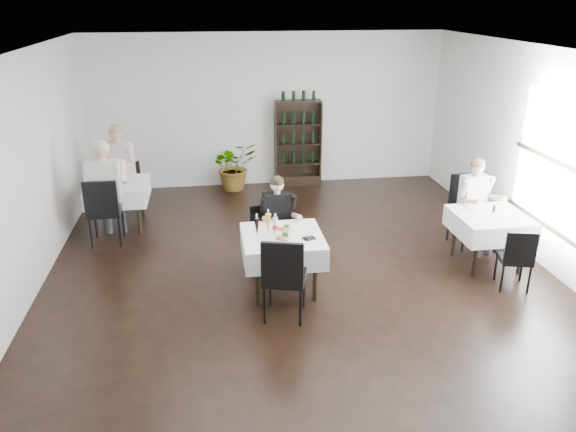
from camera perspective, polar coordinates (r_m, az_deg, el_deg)
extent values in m
plane|color=black|center=(7.58, 1.72, -7.17)|extent=(9.00, 9.00, 0.00)
plane|color=white|center=(6.68, 2.01, 16.02)|extent=(9.00, 9.00, 0.00)
plane|color=white|center=(11.31, -2.16, 10.64)|extent=(7.00, 0.00, 7.00)
plane|color=white|center=(7.27, -26.49, 2.08)|extent=(0.00, 9.00, 9.00)
plane|color=white|center=(8.32, 26.40, 4.36)|extent=(0.00, 9.00, 9.00)
cube|color=white|center=(8.30, 26.35, 4.68)|extent=(0.03, 2.20, 1.80)
cube|color=black|center=(8.56, 25.23, -1.20)|extent=(0.05, 2.30, 0.06)
cube|color=black|center=(11.56, 1.00, 3.73)|extent=(0.90, 0.28, 0.20)
cylinder|color=black|center=(7.02, -3.13, -6.42)|extent=(0.06, 0.06, 0.71)
cylinder|color=black|center=(7.67, -3.64, -3.88)|extent=(0.06, 0.06, 0.71)
cylinder|color=black|center=(7.11, 2.77, -6.03)|extent=(0.06, 0.06, 0.71)
cylinder|color=black|center=(7.75, 1.76, -3.55)|extent=(0.06, 0.06, 0.71)
cube|color=black|center=(7.22, -0.57, -2.26)|extent=(0.85, 0.85, 0.04)
cube|color=white|center=(7.26, -0.57, -3.05)|extent=(1.03, 1.03, 0.30)
cylinder|color=black|center=(9.49, -19.02, 0.06)|extent=(0.06, 0.06, 0.71)
cylinder|color=black|center=(10.12, -18.39, 1.46)|extent=(0.06, 0.06, 0.71)
cylinder|color=black|center=(9.38, -14.95, 0.28)|extent=(0.06, 0.06, 0.71)
cylinder|color=black|center=(10.01, -14.56, 1.68)|extent=(0.06, 0.06, 0.71)
cube|color=black|center=(9.62, -16.97, 2.98)|extent=(0.80, 0.80, 0.04)
cube|color=white|center=(9.66, -16.90, 2.37)|extent=(0.98, 0.98, 0.30)
cylinder|color=black|center=(8.10, 18.52, -3.59)|extent=(0.06, 0.06, 0.71)
cylinder|color=black|center=(8.65, 16.59, -1.72)|extent=(0.06, 0.06, 0.71)
cylinder|color=black|center=(8.42, 22.67, -3.21)|extent=(0.06, 0.06, 0.71)
cylinder|color=black|center=(8.95, 20.55, -1.43)|extent=(0.06, 0.06, 0.71)
cube|color=black|center=(8.39, 19.90, -0.11)|extent=(0.80, 0.80, 0.04)
cube|color=white|center=(8.42, 19.81, -0.81)|extent=(0.98, 0.98, 0.30)
imported|color=#21581E|center=(11.21, -5.49, 5.09)|extent=(1.07, 1.00, 0.96)
cylinder|color=black|center=(7.88, -2.82, -4.40)|extent=(0.03, 0.03, 0.39)
cylinder|color=black|center=(8.17, -3.63, -3.42)|extent=(0.03, 0.03, 0.39)
cylinder|color=black|center=(7.99, -0.49, -4.00)|extent=(0.03, 0.03, 0.39)
cylinder|color=black|center=(8.28, -1.38, -3.04)|extent=(0.03, 0.03, 0.39)
cube|color=black|center=(7.98, -2.10, -2.26)|extent=(0.48, 0.48, 0.06)
cube|color=black|center=(8.05, -2.57, -0.27)|extent=(0.39, 0.14, 0.43)
cylinder|color=black|center=(6.99, 1.63, -7.54)|extent=(0.04, 0.04, 0.49)
cylinder|color=black|center=(6.63, 1.28, -9.32)|extent=(0.04, 0.04, 0.49)
cylinder|color=black|center=(7.04, -1.84, -7.34)|extent=(0.04, 0.04, 0.49)
cylinder|color=black|center=(6.67, -2.39, -9.09)|extent=(0.04, 0.04, 0.49)
cube|color=black|center=(6.70, -0.33, -6.26)|extent=(0.60, 0.60, 0.07)
cube|color=black|center=(6.37, -0.59, -4.91)|extent=(0.48, 0.18, 0.53)
cylinder|color=black|center=(10.28, -16.33, 1.10)|extent=(0.03, 0.03, 0.40)
cylinder|color=black|center=(10.61, -16.52, 1.70)|extent=(0.03, 0.03, 0.40)
cylinder|color=black|center=(10.31, -14.43, 1.35)|extent=(0.03, 0.03, 0.40)
cylinder|color=black|center=(10.63, -14.68, 1.94)|extent=(0.03, 0.03, 0.40)
cube|color=black|center=(10.39, -15.61, 2.68)|extent=(0.47, 0.47, 0.06)
cube|color=black|center=(10.49, -15.85, 4.18)|extent=(0.40, 0.13, 0.43)
cylinder|color=black|center=(9.39, -16.40, -0.57)|extent=(0.04, 0.04, 0.49)
cylinder|color=black|center=(9.00, -16.73, -1.58)|extent=(0.04, 0.04, 0.49)
cylinder|color=black|center=(9.46, -18.96, -0.70)|extent=(0.04, 0.04, 0.49)
cylinder|color=black|center=(9.07, -19.40, -1.72)|extent=(0.04, 0.04, 0.49)
cube|color=black|center=(9.13, -18.07, 0.48)|extent=(0.49, 0.49, 0.07)
cube|color=black|center=(8.82, -18.50, 1.71)|extent=(0.49, 0.06, 0.53)
cylinder|color=black|center=(8.87, 17.40, -1.99)|extent=(0.04, 0.04, 0.50)
cylinder|color=black|center=(9.20, 15.99, -0.96)|extent=(0.04, 0.04, 0.50)
cylinder|color=black|center=(9.10, 19.71, -1.66)|extent=(0.04, 0.04, 0.50)
cylinder|color=black|center=(9.43, 18.25, -0.67)|extent=(0.04, 0.04, 0.50)
cube|color=black|center=(9.04, 18.04, 0.34)|extent=(0.56, 0.56, 0.08)
cube|color=black|center=(9.13, 17.49, 2.55)|extent=(0.50, 0.12, 0.54)
cylinder|color=black|center=(8.25, 22.64, -4.92)|extent=(0.03, 0.03, 0.39)
cylinder|color=black|center=(7.96, 23.29, -6.00)|extent=(0.03, 0.03, 0.39)
cylinder|color=black|center=(8.16, 20.34, -4.88)|extent=(0.03, 0.03, 0.39)
cylinder|color=black|center=(7.86, 20.91, -5.98)|extent=(0.03, 0.03, 0.39)
cube|color=black|center=(7.97, 22.01, -4.01)|extent=(0.48, 0.48, 0.06)
cube|color=black|center=(7.72, 22.59, -3.03)|extent=(0.39, 0.14, 0.43)
cube|color=#3D3D44|center=(7.80, -1.43, -2.04)|extent=(0.19, 0.40, 0.13)
cylinder|color=#3D3D44|center=(7.78, -1.07, -4.48)|extent=(0.10, 0.10, 0.45)
cube|color=#3D3D44|center=(7.85, -0.12, -1.88)|extent=(0.19, 0.40, 0.13)
cylinder|color=#3D3D44|center=(7.83, 0.24, -4.31)|extent=(0.10, 0.10, 0.45)
cube|color=black|center=(7.87, -1.14, 0.57)|extent=(0.40, 0.26, 0.51)
cylinder|color=tan|center=(7.60, -2.17, -0.37)|extent=(0.12, 0.30, 0.14)
cylinder|color=tan|center=(7.71, 0.89, -0.03)|extent=(0.12, 0.30, 0.14)
sphere|color=tan|center=(7.72, -1.13, 3.22)|extent=(0.19, 0.19, 0.19)
sphere|color=black|center=(7.71, -1.13, 3.42)|extent=(0.19, 0.19, 0.19)
cube|color=#3D3D44|center=(10.16, -17.61, 3.23)|extent=(0.31, 0.49, 0.16)
cylinder|color=#3D3D44|center=(10.11, -17.93, 1.00)|extent=(0.12, 0.12, 0.54)
cube|color=#3D3D44|center=(10.05, -16.51, 3.17)|extent=(0.31, 0.49, 0.16)
cylinder|color=#3D3D44|center=(10.00, -16.83, 0.91)|extent=(0.12, 0.12, 0.54)
cube|color=silver|center=(10.18, -16.73, 5.53)|extent=(0.50, 0.38, 0.61)
cylinder|color=tan|center=(10.06, -18.79, 4.97)|extent=(0.20, 0.35, 0.17)
cylinder|color=tan|center=(9.81, -16.21, 4.87)|extent=(0.20, 0.35, 0.17)
sphere|color=tan|center=(10.05, -17.07, 8.04)|extent=(0.23, 0.23, 0.23)
sphere|color=olive|center=(10.04, -17.10, 8.23)|extent=(0.23, 0.23, 0.23)
cube|color=#3D3D44|center=(9.21, -16.94, 1.60)|extent=(0.17, 0.48, 0.16)
cylinder|color=#3D3D44|center=(9.53, -16.53, -0.02)|extent=(0.13, 0.13, 0.56)
cube|color=#3D3D44|center=(9.26, -18.34, 1.52)|extent=(0.17, 0.48, 0.16)
cylinder|color=#3D3D44|center=(9.57, -17.88, -0.09)|extent=(0.13, 0.13, 0.56)
cube|color=silver|center=(8.91, -18.13, 3.37)|extent=(0.46, 0.26, 0.63)
cylinder|color=tan|center=(9.17, -16.18, 3.93)|extent=(0.10, 0.36, 0.18)
cylinder|color=tan|center=(9.26, -19.41, 3.73)|extent=(0.10, 0.36, 0.18)
sphere|color=tan|center=(8.81, -18.47, 6.39)|extent=(0.24, 0.24, 0.24)
sphere|color=beige|center=(8.80, -18.50, 6.61)|extent=(0.24, 0.24, 0.24)
cube|color=#3D3D44|center=(8.77, 18.32, -0.21)|extent=(0.23, 0.43, 0.14)
cylinder|color=#3D3D44|center=(8.76, 18.80, -2.50)|extent=(0.11, 0.11, 0.48)
cube|color=#3D3D44|center=(8.89, 19.31, -0.04)|extent=(0.23, 0.43, 0.14)
cylinder|color=#3D3D44|center=(8.88, 19.79, -2.30)|extent=(0.11, 0.11, 0.48)
cube|color=silver|center=(8.86, 18.31, 2.25)|extent=(0.43, 0.30, 0.54)
cylinder|color=tan|center=(8.53, 18.21, 1.39)|extent=(0.15, 0.32, 0.15)
cylinder|color=tan|center=(8.82, 20.51, 1.74)|extent=(0.15, 0.32, 0.15)
sphere|color=tan|center=(8.72, 18.71, 4.78)|extent=(0.21, 0.21, 0.21)
sphere|color=brown|center=(8.71, 18.73, 4.96)|extent=(0.21, 0.21, 0.21)
cube|color=white|center=(7.34, -0.44, -1.41)|extent=(0.28, 0.28, 0.02)
cube|color=brown|center=(7.31, -0.63, -1.34)|extent=(0.11, 0.11, 0.02)
sphere|color=#396C1C|center=(7.37, -0.06, -1.02)|extent=(0.05, 0.05, 0.05)
cube|color=olive|center=(7.29, -0.24, -1.45)|extent=(0.08, 0.06, 0.02)
cube|color=white|center=(7.08, -0.60, -2.32)|extent=(0.27, 0.27, 0.02)
cube|color=brown|center=(7.04, -0.82, -2.24)|extent=(0.11, 0.10, 0.02)
sphere|color=#396C1C|center=(7.10, -0.15, -1.86)|extent=(0.06, 0.06, 0.06)
cube|color=olive|center=(7.02, -0.36, -2.37)|extent=(0.11, 0.10, 0.02)
cone|color=black|center=(7.13, -3.18, -1.17)|extent=(0.07, 0.07, 0.25)
cylinder|color=silver|center=(7.07, -3.21, -0.02)|extent=(0.02, 0.02, 0.06)
cone|color=gold|center=(7.22, -2.01, -0.78)|extent=(0.08, 0.08, 0.26)
cylinder|color=silver|center=(7.16, -2.02, 0.43)|extent=(0.02, 0.02, 0.07)
cylinder|color=silver|center=(7.20, -1.31, -1.00)|extent=(0.07, 0.07, 0.22)
cylinder|color=#BD0A11|center=(7.21, -1.31, -1.12)|extent=(0.07, 0.07, 0.06)
cylinder|color=silver|center=(7.15, -1.32, 0.03)|extent=(0.03, 0.03, 0.06)
cube|color=black|center=(7.10, 2.14, -2.28)|extent=(0.19, 0.16, 0.01)
cylinder|color=silver|center=(7.10, 2.01, -2.23)|extent=(0.06, 0.17, 0.01)
cylinder|color=silver|center=(7.10, 2.28, -2.21)|extent=(0.07, 0.17, 0.01)
cylinder|color=black|center=(8.45, 20.18, 0.69)|extent=(0.05, 0.05, 0.10)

